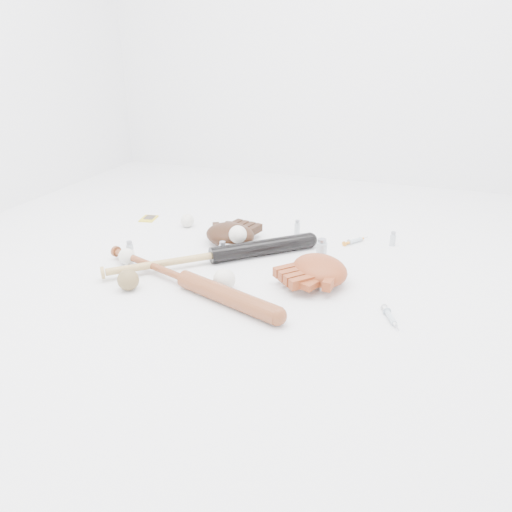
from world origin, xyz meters
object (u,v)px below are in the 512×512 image
(bat_dark, at_px, (213,255))
(bat_wood, at_px, (186,279))
(pedestal, at_px, (238,247))
(glove_dark, at_px, (230,234))

(bat_dark, relative_size, bat_wood, 1.05)
(bat_wood, bearing_deg, pedestal, 99.92)
(bat_dark, distance_m, pedestal, 0.15)
(bat_wood, xyz_separation_m, pedestal, (0.06, 0.37, -0.01))
(bat_wood, bearing_deg, glove_dark, 109.53)
(bat_dark, relative_size, glove_dark, 3.47)
(pedestal, bearing_deg, bat_dark, -110.83)
(bat_dark, bearing_deg, glove_dark, 51.06)
(bat_wood, relative_size, pedestal, 11.42)
(bat_dark, distance_m, glove_dark, 0.21)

